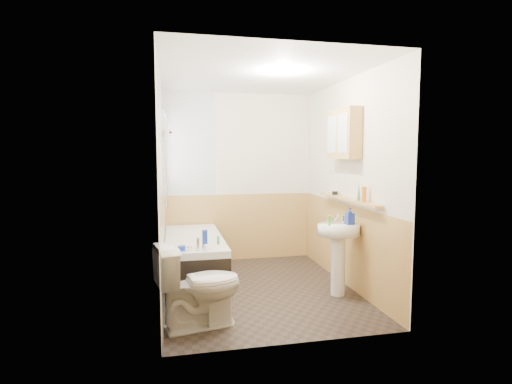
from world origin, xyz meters
TOP-DOWN VIEW (x-y plane):
  - floor at (0.00, 0.00)m, footprint 2.80×2.80m
  - ceiling at (0.00, 0.00)m, footprint 2.80×2.80m
  - wall_back at (0.00, 1.41)m, footprint 2.20×0.02m
  - wall_front at (0.00, -1.41)m, footprint 2.20×0.02m
  - wall_left at (-1.11, 0.00)m, footprint 0.02×2.80m
  - wall_right at (1.11, 0.00)m, footprint 0.02×2.80m
  - wainscot_right at (1.09, 0.00)m, footprint 0.01×2.80m
  - wainscot_front at (0.00, -1.39)m, footprint 2.20×0.01m
  - wainscot_back at (0.00, 1.39)m, footprint 2.20×0.01m
  - tile_cladding_left at (-1.09, 0.00)m, footprint 0.01×2.80m
  - tile_return_back at (-0.73, 1.39)m, footprint 0.75×0.01m
  - window at (-1.06, 0.95)m, footprint 0.03×0.79m
  - bathtub at (-0.73, 0.51)m, footprint 0.70×1.72m
  - shower_riser at (-1.04, 0.48)m, footprint 0.10×0.08m
  - toilet at (-0.76, -0.88)m, footprint 0.87×0.60m
  - sink at (0.84, -0.38)m, footprint 0.48×0.39m
  - pine_shelf at (1.04, -0.18)m, footprint 0.10×1.46m
  - medicine_cabinet at (1.01, -0.07)m, footprint 0.17×0.65m
  - foam_can at (1.04, -0.57)m, footprint 0.06×0.06m
  - green_bottle at (1.04, -0.45)m, footprint 0.05×0.05m
  - black_jar at (1.04, 0.21)m, footprint 0.07×0.07m
  - soap_bottle at (0.95, -0.41)m, footprint 0.09×0.19m
  - clear_bottle at (0.70, -0.43)m, footprint 0.05×0.05m
  - blue_gel at (-0.65, -0.17)m, footprint 0.06×0.04m
  - cream_jar at (-0.90, -0.22)m, footprint 0.09×0.09m
  - orange_bottle at (-0.48, 0.00)m, footprint 0.04×0.04m

SIDE VIEW (x-z plane):
  - floor at x=0.00m, z-range 0.00..0.00m
  - bathtub at x=-0.73m, z-range -0.06..0.65m
  - toilet at x=-0.76m, z-range 0.00..0.77m
  - wainscot_right at x=1.09m, z-range 0.00..1.00m
  - wainscot_front at x=0.00m, z-range 0.00..1.00m
  - wainscot_back at x=0.00m, z-range 0.00..1.00m
  - sink at x=0.84m, z-range 0.12..1.05m
  - cream_jar at x=-0.90m, z-range 0.57..0.62m
  - orange_bottle at x=-0.48m, z-range 0.57..0.66m
  - blue_gel at x=-0.65m, z-range 0.57..0.77m
  - soap_bottle at x=0.95m, z-range 0.82..0.91m
  - clear_bottle at x=0.70m, z-range 0.82..0.93m
  - pine_shelf at x=1.04m, z-range 1.06..1.09m
  - black_jar at x=1.04m, z-range 1.09..1.13m
  - foam_can at x=1.04m, z-range 1.09..1.25m
  - green_bottle at x=1.04m, z-range 1.09..1.30m
  - wall_back at x=0.00m, z-range 0.00..2.50m
  - wall_front at x=0.00m, z-range 0.00..2.50m
  - wall_left at x=-1.11m, z-range 0.00..2.50m
  - wall_right at x=1.11m, z-range 0.00..2.50m
  - tile_cladding_left at x=-1.09m, z-range 0.00..2.50m
  - shower_riser at x=-1.04m, z-range 1.03..2.17m
  - window at x=-1.06m, z-range 1.15..2.15m
  - tile_return_back at x=-0.73m, z-range 1.00..2.50m
  - medicine_cabinet at x=1.01m, z-range 1.55..2.14m
  - ceiling at x=0.00m, z-range 2.50..2.50m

